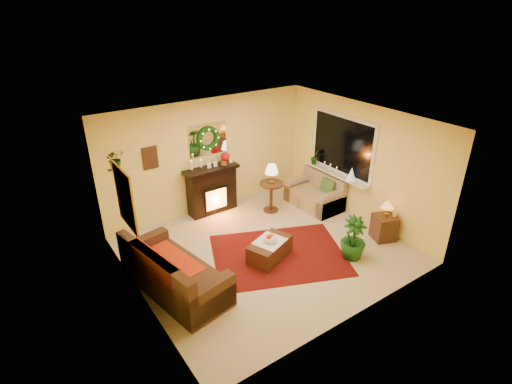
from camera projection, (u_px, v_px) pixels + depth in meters
floor at (266, 250)px, 7.93m from camera, size 5.00×5.00×0.00m
ceiling at (268, 123)px, 6.79m from camera, size 5.00×5.00×0.00m
wall_back at (208, 156)px, 9.02m from camera, size 5.00×5.00×0.00m
wall_front at (359, 248)px, 5.69m from camera, size 5.00×5.00×0.00m
wall_left at (134, 232)px, 6.08m from camera, size 4.50×4.50×0.00m
wall_right at (360, 163)px, 8.63m from camera, size 4.50×4.50×0.00m
area_rug at (279, 255)px, 7.78m from camera, size 3.05×2.72×0.01m
sofa at (175, 268)px, 6.69m from camera, size 1.27×2.20×0.89m
red_throw at (167, 263)px, 6.80m from camera, size 0.76×1.23×0.02m
fireplace at (212, 190)px, 9.16m from camera, size 1.13×0.37×1.03m
poinsettia at (225, 157)px, 8.97m from camera, size 0.20×0.20×0.20m
mantel_candle_a at (191, 165)px, 8.60m from camera, size 0.06×0.06×0.19m
mantel_candle_b at (201, 163)px, 8.71m from camera, size 0.06×0.06×0.17m
mantel_mirror at (208, 139)px, 8.83m from camera, size 0.92×0.02×0.72m
wreath at (209, 139)px, 8.79m from camera, size 0.55×0.11×0.55m
wall_art at (150, 158)px, 8.21m from camera, size 0.32×0.03×0.48m
gold_mirror at (125, 198)px, 6.11m from camera, size 0.03×0.84×1.00m
hanging_plant at (117, 168)px, 6.64m from camera, size 0.33×0.28×0.36m
loveseat at (315, 190)px, 9.45m from camera, size 0.81×1.36×0.78m
window_frame at (342, 145)px, 8.92m from camera, size 0.03×1.86×1.36m
window_glass at (342, 145)px, 8.91m from camera, size 0.02×1.70×1.22m
window_sill at (336, 174)px, 9.17m from camera, size 0.22×1.86×0.04m
mini_tree at (352, 174)px, 8.76m from camera, size 0.19×0.19×0.29m
sill_plant at (315, 156)px, 9.58m from camera, size 0.25×0.20×0.46m
side_table_round at (271, 198)px, 9.27m from camera, size 0.66×0.66×0.71m
lamp_cream at (271, 177)px, 9.00m from camera, size 0.31×0.31×0.47m
end_table_square at (384, 227)px, 8.21m from camera, size 0.55×0.55×0.52m
lamp_tiffany at (387, 206)px, 8.01m from camera, size 0.26×0.26×0.39m
coffee_table at (270, 249)px, 7.60m from camera, size 1.01×0.78×0.38m
fruit_bowl at (270, 238)px, 7.49m from camera, size 0.26×0.26×0.06m
floor_palm at (353, 237)px, 7.52m from camera, size 1.53×1.53×2.58m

